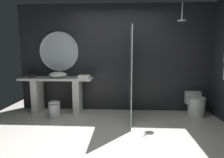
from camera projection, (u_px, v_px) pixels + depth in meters
name	position (u px, v px, depth m)	size (l,w,h in m)	color
ground_plane	(111.00, 144.00, 3.11)	(5.76, 5.76, 0.00)	silver
back_wall_panel	(116.00, 58.00, 4.80)	(4.80, 0.10, 2.60)	#232326
vanity_counter	(57.00, 91.00, 4.68)	(1.71, 0.49, 0.85)	silver
vessel_sink	(58.00, 75.00, 4.61)	(0.43, 0.35, 0.23)	white
tumbler_cup	(88.00, 76.00, 4.60)	(0.08, 0.08, 0.08)	silver
tissue_box	(32.00, 76.00, 4.70)	(0.14, 0.13, 0.07)	#3D3323
round_wall_mirror	(59.00, 52.00, 4.76)	(0.97, 0.05, 0.97)	silver
shower_glass_panel	(130.00, 75.00, 4.13)	(0.02, 1.31, 1.95)	silver
rain_shower_head	(182.00, 18.00, 4.11)	(0.17, 0.17, 0.39)	silver
toilet	(196.00, 104.00, 4.50)	(0.39, 0.55, 0.52)	white
waste_bin	(54.00, 109.00, 4.31)	(0.25, 0.25, 0.39)	silver
folded_hand_towel	(84.00, 77.00, 4.44)	(0.25, 0.19, 0.08)	silver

